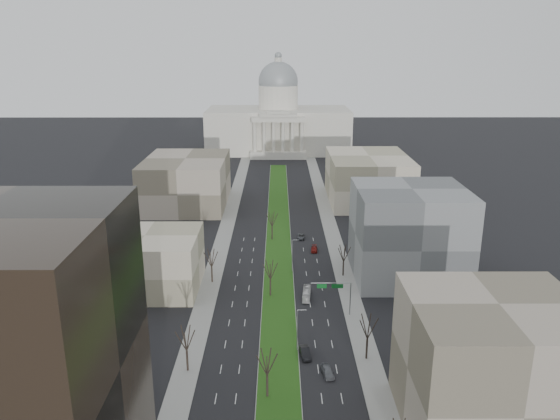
{
  "coord_description": "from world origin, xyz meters",
  "views": [
    {
      "loc": [
        -0.07,
        -41.76,
        59.22
      ],
      "look_at": [
        0.47,
        112.61,
        12.09
      ],
      "focal_mm": 35.0,
      "sensor_mm": 36.0,
      "label": 1
    }
  ],
  "objects_px": {
    "car_red": "(314,249)",
    "car_grey_far": "(301,237)",
    "box_van": "(307,294)",
    "car_grey_near": "(327,371)",
    "car_black": "(305,352)"
  },
  "relations": [
    {
      "from": "car_red",
      "to": "box_van",
      "type": "distance_m",
      "value": 31.31
    },
    {
      "from": "car_red",
      "to": "box_van",
      "type": "xyz_separation_m",
      "value": [
        -3.84,
        -31.08,
        0.39
      ]
    },
    {
      "from": "car_grey_far",
      "to": "box_van",
      "type": "xyz_separation_m",
      "value": [
        -0.36,
        -42.09,
        0.4
      ]
    },
    {
      "from": "car_black",
      "to": "car_grey_far",
      "type": "height_order",
      "value": "car_black"
    },
    {
      "from": "car_red",
      "to": "car_grey_far",
      "type": "bearing_deg",
      "value": 111.84
    },
    {
      "from": "car_grey_far",
      "to": "box_van",
      "type": "relative_size",
      "value": 0.62
    },
    {
      "from": "car_red",
      "to": "car_grey_far",
      "type": "xyz_separation_m",
      "value": [
        -3.48,
        11.02,
        -0.01
      ]
    },
    {
      "from": "car_black",
      "to": "car_grey_far",
      "type": "relative_size",
      "value": 1.09
    },
    {
      "from": "car_red",
      "to": "car_grey_far",
      "type": "relative_size",
      "value": 0.98
    },
    {
      "from": "car_grey_near",
      "to": "car_grey_far",
      "type": "xyz_separation_m",
      "value": [
        -1.89,
        74.54,
        -0.15
      ]
    },
    {
      "from": "car_grey_near",
      "to": "car_black",
      "type": "height_order",
      "value": "car_black"
    },
    {
      "from": "car_grey_far",
      "to": "car_black",
      "type": "bearing_deg",
      "value": -86.87
    },
    {
      "from": "car_grey_far",
      "to": "car_red",
      "type": "bearing_deg",
      "value": -67.66
    },
    {
      "from": "car_grey_far",
      "to": "box_van",
      "type": "distance_m",
      "value": 42.1
    },
    {
      "from": "car_grey_far",
      "to": "car_grey_near",
      "type": "bearing_deg",
      "value": -83.75
    }
  ]
}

